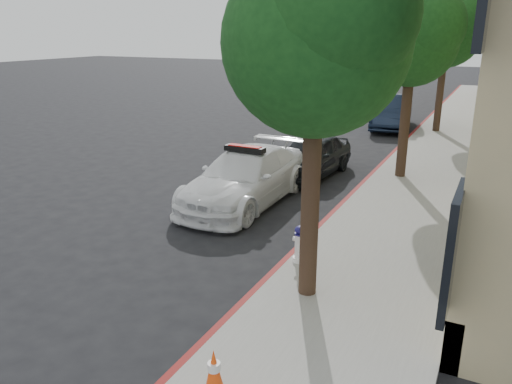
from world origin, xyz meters
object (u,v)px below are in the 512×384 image
Objects in this scene: parked_car_mid at (311,156)px; police_car at (245,177)px; parked_car_far at (392,112)px; traffic_cone at (214,376)px; fire_hydrant at (300,244)px.

police_car is at bearing -97.76° from parked_car_mid.
parked_car_mid is at bearing -101.14° from parked_car_far.
parked_car_mid is 5.34× the size of traffic_cone.
parked_car_mid is at bearing 79.15° from police_car.
police_car reaches higher than fire_hydrant.
parked_car_mid is 0.83× the size of parked_car_far.
fire_hydrant is 4.06m from traffic_cone.
police_car is 7.70m from traffic_cone.
fire_hydrant is (1.54, -15.48, -0.26)m from parked_car_far.
parked_car_mid is 6.52m from fire_hydrant.
parked_car_far is 19.62m from traffic_cone.
parked_car_mid is (0.66, 3.22, -0.06)m from police_car.
parked_car_mid is 10.52m from traffic_cone.
police_car is at bearing 114.90° from traffic_cone.
police_car is at bearing -103.25° from parked_car_far.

